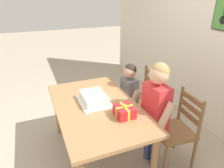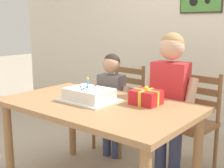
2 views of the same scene
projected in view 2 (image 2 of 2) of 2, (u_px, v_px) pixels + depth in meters
back_wall at (196, 29)px, 3.60m from camera, size 6.40×0.11×2.60m
dining_table at (97, 115)px, 2.35m from camera, size 1.53×0.90×0.76m
birthday_cake at (89, 95)px, 2.37m from camera, size 0.44×0.34×0.19m
gift_box_red_large at (146, 97)px, 2.28m from camera, size 0.21×0.19×0.15m
chair_left at (121, 107)px, 3.28m from camera, size 0.45×0.45×0.92m
chair_right at (191, 122)px, 2.78m from camera, size 0.46×0.46×0.92m
child_older at (170, 92)px, 2.58m from camera, size 0.48×0.28×1.29m
child_younger at (111, 96)px, 3.01m from camera, size 0.40×0.24×1.08m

